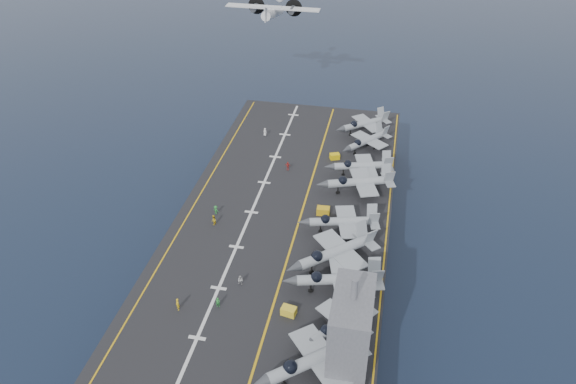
% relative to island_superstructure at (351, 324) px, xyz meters
% --- Properties ---
extents(ground, '(500.00, 500.00, 0.00)m').
position_rel_island_superstructure_xyz_m(ground, '(-15.00, 30.00, -17.90)').
color(ground, '#142135').
rests_on(ground, ground).
extents(hull, '(36.00, 90.00, 10.00)m').
position_rel_island_superstructure_xyz_m(hull, '(-15.00, 30.00, -12.90)').
color(hull, '#56595E').
rests_on(hull, ground).
extents(flight_deck, '(38.00, 92.00, 0.40)m').
position_rel_island_superstructure_xyz_m(flight_deck, '(-15.00, 30.00, -7.70)').
color(flight_deck, black).
rests_on(flight_deck, hull).
extents(foul_line, '(0.35, 90.00, 0.02)m').
position_rel_island_superstructure_xyz_m(foul_line, '(-12.00, 30.00, -7.48)').
color(foul_line, gold).
rests_on(foul_line, flight_deck).
extents(landing_centerline, '(0.50, 90.00, 0.02)m').
position_rel_island_superstructure_xyz_m(landing_centerline, '(-21.00, 30.00, -7.48)').
color(landing_centerline, silver).
rests_on(landing_centerline, flight_deck).
extents(deck_edge_port, '(0.25, 90.00, 0.02)m').
position_rel_island_superstructure_xyz_m(deck_edge_port, '(-32.00, 30.00, -7.48)').
color(deck_edge_port, gold).
rests_on(deck_edge_port, flight_deck).
extents(deck_edge_stbd, '(0.25, 90.00, 0.02)m').
position_rel_island_superstructure_xyz_m(deck_edge_stbd, '(3.50, 30.00, -7.48)').
color(deck_edge_stbd, gold).
rests_on(deck_edge_stbd, flight_deck).
extents(island_superstructure, '(5.00, 10.00, 15.00)m').
position_rel_island_superstructure_xyz_m(island_superstructure, '(0.00, 0.00, 0.00)').
color(island_superstructure, '#56595E').
rests_on(island_superstructure, flight_deck).
extents(fighter_jet_0, '(19.28, 18.55, 5.60)m').
position_rel_island_superstructure_xyz_m(fighter_jet_0, '(-4.10, -2.42, -4.70)').
color(fighter_jet_0, '#9AA1AA').
rests_on(fighter_jet_0, flight_deck).
extents(fighter_jet_1, '(14.62, 15.37, 4.45)m').
position_rel_island_superstructure_xyz_m(fighter_jet_1, '(-1.73, 4.92, -5.27)').
color(fighter_jet_1, '#929CA3').
rests_on(fighter_jet_1, flight_deck).
extents(fighter_jet_2, '(17.16, 13.53, 5.25)m').
position_rel_island_superstructure_xyz_m(fighter_jet_2, '(-2.96, 13.06, -4.87)').
color(fighter_jet_2, gray).
rests_on(fighter_jet_2, flight_deck).
extents(fighter_jet_3, '(19.02, 18.52, 5.54)m').
position_rel_island_superstructure_xyz_m(fighter_jet_3, '(-4.23, 19.03, -4.73)').
color(fighter_jet_3, '#A1ABB1').
rests_on(fighter_jet_3, flight_deck).
extents(fighter_jet_4, '(15.75, 12.34, 4.84)m').
position_rel_island_superstructure_xyz_m(fighter_jet_4, '(-4.03, 27.64, -5.08)').
color(fighter_jet_4, gray).
rests_on(fighter_jet_4, flight_deck).
extents(fighter_jet_5, '(17.16, 14.05, 5.13)m').
position_rel_island_superstructure_xyz_m(fighter_jet_5, '(-2.44, 40.31, -4.93)').
color(fighter_jet_5, '#8E969D').
rests_on(fighter_jet_5, flight_deck).
extents(fighter_jet_6, '(15.48, 12.28, 4.72)m').
position_rel_island_superstructure_xyz_m(fighter_jet_6, '(-2.45, 46.57, -5.14)').
color(fighter_jet_6, '#8B959B').
rests_on(fighter_jet_6, flight_deck).
extents(fighter_jet_7, '(14.72, 15.31, 4.45)m').
position_rel_island_superstructure_xyz_m(fighter_jet_7, '(-2.44, 57.17, -5.28)').
color(fighter_jet_7, gray).
rests_on(fighter_jet_7, flight_deck).
extents(fighter_jet_8, '(15.90, 15.09, 4.60)m').
position_rel_island_superstructure_xyz_m(fighter_jet_8, '(-3.57, 64.84, -5.20)').
color(fighter_jet_8, gray).
rests_on(fighter_jet_8, flight_deck).
extents(tow_cart_a, '(2.36, 1.75, 1.29)m').
position_rel_island_superstructure_xyz_m(tow_cart_a, '(-9.40, 6.92, -6.86)').
color(tow_cart_a, yellow).
rests_on(tow_cart_a, flight_deck).
extents(tow_cart_b, '(2.36, 1.60, 1.38)m').
position_rel_island_superstructure_xyz_m(tow_cart_b, '(-8.12, 32.10, -6.81)').
color(tow_cart_b, gold).
rests_on(tow_cart_b, flight_deck).
extents(tow_cart_c, '(2.32, 1.93, 1.19)m').
position_rel_island_superstructure_xyz_m(tow_cart_c, '(-8.62, 51.76, -6.91)').
color(tow_cart_c, yellow).
rests_on(tow_cart_c, flight_deck).
extents(crew_1, '(1.45, 1.46, 2.06)m').
position_rel_island_superstructure_xyz_m(crew_1, '(-25.50, 4.62, -6.47)').
color(crew_1, gold).
rests_on(crew_1, flight_deck).
extents(crew_2, '(1.12, 1.37, 1.98)m').
position_rel_island_superstructure_xyz_m(crew_2, '(-26.59, 25.16, -6.51)').
color(crew_2, yellow).
rests_on(crew_2, flight_deck).
extents(crew_3, '(1.18, 0.97, 1.69)m').
position_rel_island_superstructure_xyz_m(crew_3, '(-27.17, 28.33, -6.65)').
color(crew_3, '#268C33').
rests_on(crew_3, flight_deck).
extents(crew_4, '(1.20, 0.88, 1.87)m').
position_rel_island_superstructure_xyz_m(crew_4, '(-17.41, 45.53, -6.56)').
color(crew_4, red).
rests_on(crew_4, flight_deck).
extents(crew_5, '(1.32, 1.14, 1.85)m').
position_rel_island_superstructure_xyz_m(crew_5, '(-25.27, 58.69, -6.57)').
color(crew_5, white).
rests_on(crew_5, flight_deck).
extents(crew_6, '(1.17, 0.91, 1.73)m').
position_rel_island_superstructure_xyz_m(crew_6, '(-19.89, 6.31, -6.64)').
color(crew_6, '#268C33').
rests_on(crew_6, flight_deck).
extents(crew_7, '(1.22, 1.00, 1.74)m').
position_rel_island_superstructure_xyz_m(crew_7, '(-17.91, 11.47, -6.63)').
color(crew_7, silver).
rests_on(crew_7, flight_deck).
extents(transport_plane, '(24.58, 16.82, 5.79)m').
position_rel_island_superstructure_xyz_m(transport_plane, '(-30.93, 92.66, 9.54)').
color(transport_plane, white).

